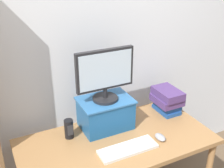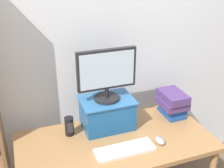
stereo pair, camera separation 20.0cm
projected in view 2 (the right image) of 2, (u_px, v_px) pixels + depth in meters
back_wall at (94, 51)px, 2.33m from camera, size 7.00×0.08×2.60m
desk at (116, 148)px, 2.15m from camera, size 1.46×0.72×0.76m
riser_box at (107, 112)px, 2.24m from camera, size 0.41×0.30×0.25m
computer_monitor at (107, 73)px, 2.09m from camera, size 0.46×0.20×0.41m
keyboard at (125, 150)px, 2.00m from camera, size 0.43×0.15×0.02m
computer_mouse at (160, 140)px, 2.09m from camera, size 0.06×0.10×0.04m
book_stack at (172, 103)px, 2.40m from camera, size 0.21×0.27×0.22m
desk_speaker at (69, 126)px, 2.15m from camera, size 0.07×0.07×0.15m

